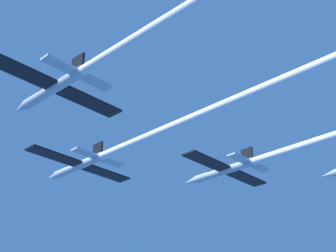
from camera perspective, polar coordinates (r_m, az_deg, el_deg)
The scene contains 2 objects.
jet_lead at distance 58.31m, azimuth -1.91°, elevation -1.04°, with size 15.70×48.74×2.60m.
jet_left_wing at distance 43.26m, azimuth -3.20°, elevation 10.13°, with size 15.70×46.19×2.60m.
Camera 1 is at (-36.92, -51.79, -25.39)m, focal length 53.91 mm.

